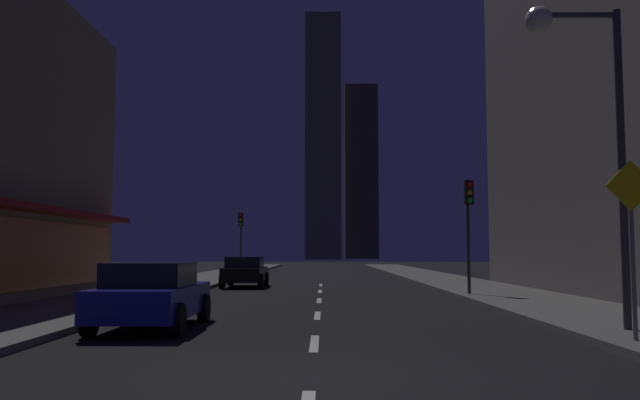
# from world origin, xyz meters

# --- Properties ---
(ground_plane) EXTENTS (78.00, 136.00, 0.10)m
(ground_plane) POSITION_xyz_m (0.00, 32.00, -0.05)
(ground_plane) COLOR black
(sidewalk_right) EXTENTS (4.00, 76.00, 0.15)m
(sidewalk_right) POSITION_xyz_m (7.00, 32.00, 0.07)
(sidewalk_right) COLOR #605E59
(sidewalk_right) RESTS_ON ground
(sidewalk_left) EXTENTS (4.00, 76.00, 0.15)m
(sidewalk_left) POSITION_xyz_m (-7.00, 32.00, 0.07)
(sidewalk_left) COLOR #605E59
(sidewalk_left) RESTS_ON ground
(lane_marking_center) EXTENTS (0.16, 28.20, 0.01)m
(lane_marking_center) POSITION_xyz_m (0.00, 11.00, 0.01)
(lane_marking_center) COLOR silver
(lane_marking_center) RESTS_ON ground
(skyscraper_distant_tall) EXTENTS (7.83, 6.38, 54.44)m
(skyscraper_distant_tall) POSITION_xyz_m (-0.09, 133.73, 27.22)
(skyscraper_distant_tall) COLOR #625D49
(skyscraper_distant_tall) RESTS_ON ground
(skyscraper_distant_mid) EXTENTS (7.65, 8.93, 40.48)m
(skyscraper_distant_mid) POSITION_xyz_m (8.78, 143.56, 20.24)
(skyscraper_distant_mid) COLOR #454234
(skyscraper_distant_mid) RESTS_ON ground
(car_parked_near) EXTENTS (1.98, 4.24, 1.45)m
(car_parked_near) POSITION_xyz_m (-3.60, 5.44, 0.74)
(car_parked_near) COLOR navy
(car_parked_near) RESTS_ON ground
(car_parked_far) EXTENTS (1.98, 4.24, 1.45)m
(car_parked_far) POSITION_xyz_m (-3.60, 22.21, 0.74)
(car_parked_far) COLOR black
(car_parked_far) RESTS_ON ground
(fire_hydrant_far_left) EXTENTS (0.42, 0.30, 0.65)m
(fire_hydrant_far_left) POSITION_xyz_m (-5.90, 18.50, 0.45)
(fire_hydrant_far_left) COLOR gold
(fire_hydrant_far_left) RESTS_ON sidewalk_left
(traffic_light_near_right) EXTENTS (0.32, 0.48, 4.20)m
(traffic_light_near_right) POSITION_xyz_m (5.50, 15.02, 3.19)
(traffic_light_near_right) COLOR #2D2D2D
(traffic_light_near_right) RESTS_ON sidewalk_right
(traffic_light_far_left) EXTENTS (0.32, 0.48, 4.20)m
(traffic_light_far_left) POSITION_xyz_m (-5.50, 35.22, 3.19)
(traffic_light_far_left) COLOR #2D2D2D
(traffic_light_far_left) RESTS_ON sidewalk_left
(street_lamp_right) EXTENTS (1.96, 0.56, 6.58)m
(street_lamp_right) POSITION_xyz_m (5.38, 4.18, 5.07)
(street_lamp_right) COLOR #38383D
(street_lamp_right) RESTS_ON sidewalk_right
(pedestrian_crossing_sign) EXTENTS (0.91, 0.08, 3.15)m
(pedestrian_crossing_sign) POSITION_xyz_m (5.60, 2.58, 2.02)
(pedestrian_crossing_sign) COLOR slate
(pedestrian_crossing_sign) RESTS_ON sidewalk_right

